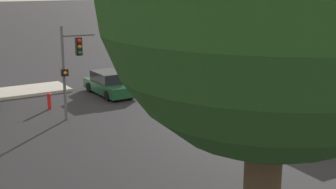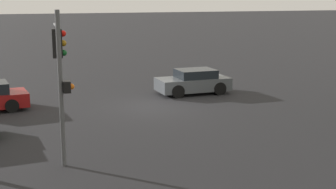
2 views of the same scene
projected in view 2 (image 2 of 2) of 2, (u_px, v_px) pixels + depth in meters
name	position (u px, v px, depth m)	size (l,w,h in m)	color
ground_plane	(156.00, 106.00, 22.54)	(300.00, 300.00, 0.00)	black
traffic_signal	(60.00, 65.00, 14.23)	(0.48, 1.83, 4.77)	#515456
crossing_car_0	(193.00, 82.00, 25.43)	(3.99, 2.09, 1.32)	#4C5156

